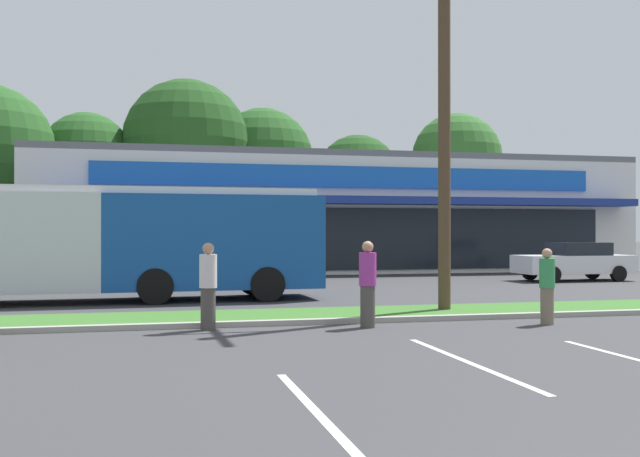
{
  "coord_description": "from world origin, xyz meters",
  "views": [
    {
      "loc": [
        -4.15,
        -2.63,
        2.01
      ],
      "look_at": [
        0.8,
        18.1,
        2.09
      ],
      "focal_mm": 41.16,
      "sensor_mm": 36.0,
      "label": 1
    }
  ],
  "objects": [
    {
      "name": "grass_median",
      "position": [
        0.0,
        14.0,
        0.06
      ],
      "size": [
        56.0,
        2.2,
        0.12
      ],
      "primitive_type": "cube",
      "color": "#386B28",
      "rests_on": "ground_plane"
    },
    {
      "name": "curb_lip",
      "position": [
        0.0,
        12.78,
        0.06
      ],
      "size": [
        56.0,
        0.24,
        0.12
      ],
      "primitive_type": "cube",
      "color": "#99968C",
      "rests_on": "ground_plane"
    },
    {
      "name": "parking_stripe_0",
      "position": [
        -2.29,
        5.08,
        0.0
      ],
      "size": [
        0.12,
        4.8,
        0.01
      ],
      "primitive_type": "cube",
      "color": "silver",
      "rests_on": "ground_plane"
    },
    {
      "name": "parking_stripe_1",
      "position": [
        0.68,
        7.78,
        0.0
      ],
      "size": [
        0.12,
        4.8,
        0.01
      ],
      "primitive_type": "cube",
      "color": "silver",
      "rests_on": "ground_plane"
    },
    {
      "name": "storefront_building",
      "position": [
        5.41,
        35.37,
        2.92
      ],
      "size": [
        29.79,
        12.09,
        5.83
      ],
      "color": "silver",
      "rests_on": "ground_plane"
    },
    {
      "name": "tree_mid_left",
      "position": [
        -7.74,
        45.35,
        6.64
      ],
      "size": [
        5.61,
        5.61,
        9.46
      ],
      "color": "#473323",
      "rests_on": "ground_plane"
    },
    {
      "name": "tree_mid",
      "position": [
        -1.64,
        44.7,
        7.69
      ],
      "size": [
        7.96,
        7.96,
        11.68
      ],
      "color": "#473323",
      "rests_on": "ground_plane"
    },
    {
      "name": "tree_mid_right",
      "position": [
        3.58,
        46.52,
        6.95
      ],
      "size": [
        6.8,
        6.8,
        10.36
      ],
      "color": "#473323",
      "rests_on": "ground_plane"
    },
    {
      "name": "tree_right",
      "position": [
        10.45,
        47.08,
        5.87
      ],
      "size": [
        5.9,
        5.9,
        8.83
      ],
      "color": "#473323",
      "rests_on": "ground_plane"
    },
    {
      "name": "tree_far_right",
      "position": [
        16.4,
        43.5,
        6.96
      ],
      "size": [
        6.07,
        6.07,
        10.01
      ],
      "color": "#473323",
      "rests_on": "ground_plane"
    },
    {
      "name": "utility_pole",
      "position": [
        2.8,
        13.98,
        6.08
      ],
      "size": [
        3.03,
        2.4,
        11.45
      ],
      "color": "#4C3826",
      "rests_on": "ground_plane"
    },
    {
      "name": "city_bus",
      "position": [
        -4.78,
        19.11,
        1.76
      ],
      "size": [
        11.49,
        2.94,
        3.25
      ],
      "rotation": [
        0.0,
        0.0,
        3.17
      ],
      "color": "#144793",
      "rests_on": "ground_plane"
    },
    {
      "name": "car_0",
      "position": [
        -3.5,
        25.83,
        0.74
      ],
      "size": [
        4.3,
        1.88,
        1.43
      ],
      "color": "silver",
      "rests_on": "ground_plane"
    },
    {
      "name": "car_1",
      "position": [
        12.83,
        23.92,
        0.8
      ],
      "size": [
        4.71,
        1.96,
        1.56
      ],
      "rotation": [
        0.0,
        0.0,
        3.14
      ],
      "color": "silver",
      "rests_on": "ground_plane"
    },
    {
      "name": "pedestrian_near_bench",
      "position": [
        -2.9,
        12.43,
        0.89
      ],
      "size": [
        0.36,
        0.36,
        1.78
      ],
      "rotation": [
        0.0,
        0.0,
        0.67
      ],
      "color": "#47423D",
      "rests_on": "ground_plane"
    },
    {
      "name": "pedestrian_by_pole",
      "position": [
        4.29,
        11.6,
        0.83
      ],
      "size": [
        0.33,
        0.33,
        1.64
      ],
      "rotation": [
        0.0,
        0.0,
        0.63
      ],
      "color": "#726651",
      "rests_on": "ground_plane"
    },
    {
      "name": "pedestrian_mid",
      "position": [
        0.37,
        12.02,
        0.91
      ],
      "size": [
        0.36,
        0.36,
        1.81
      ],
      "rotation": [
        0.0,
        0.0,
        2.75
      ],
      "color": "#47423D",
      "rests_on": "ground_plane"
    }
  ]
}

